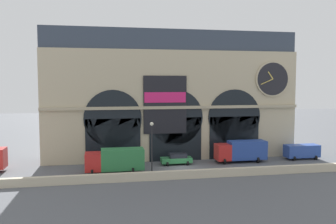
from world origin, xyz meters
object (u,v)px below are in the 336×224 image
box_truck_midwest (116,160)px  van_east (302,151)px  car_center (177,159)px  box_truck_mideast (241,151)px  street_lamp_quayside (152,143)px

box_truck_midwest → van_east: bearing=6.6°
car_center → van_east: size_ratio=0.85×
box_truck_midwest → car_center: size_ratio=1.70×
box_truck_midwest → box_truck_mideast: size_ratio=1.00×
box_truck_midwest → box_truck_mideast: (18.45, 3.06, 0.00)m
box_truck_midwest → van_east: 28.54m
box_truck_midwest → car_center: box_truck_midwest is taller
box_truck_midwest → van_east: size_ratio=1.44×
box_truck_midwest → car_center: 9.38m
box_truck_midwest → street_lamp_quayside: size_ratio=1.09×
box_truck_mideast → street_lamp_quayside: size_ratio=1.09×
box_truck_mideast → box_truck_midwest: bearing=-170.6°
box_truck_mideast → van_east: (9.90, 0.20, -0.45)m
car_center → box_truck_mideast: 9.73m
box_truck_mideast → van_east: bearing=1.2°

